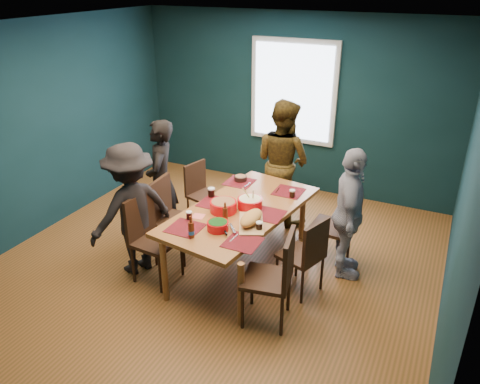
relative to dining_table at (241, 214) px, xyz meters
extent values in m
cube|color=#95552B|center=(-0.29, -0.04, -0.70)|extent=(5.00, 5.00, 0.01)
cube|color=silver|center=(-0.29, -0.04, 2.01)|extent=(5.00, 5.00, 0.01)
cube|color=#0F2A32|center=(-2.79, -0.04, 0.66)|extent=(0.01, 5.00, 2.70)
cube|color=#0F2A32|center=(2.21, -0.04, 0.66)|extent=(0.01, 5.00, 2.70)
cube|color=#0F2A32|center=(-0.29, 2.46, 0.66)|extent=(5.00, 0.01, 2.70)
cube|color=#0F2A32|center=(-0.29, -2.54, 0.66)|extent=(5.00, 0.01, 2.70)
cube|color=beige|center=(-0.29, 2.43, 0.86)|extent=(1.35, 0.06, 1.55)
cube|color=olive|center=(0.00, 0.00, 0.05)|extent=(1.28, 2.13, 0.05)
cylinder|color=olive|center=(-0.44, -0.92, -0.33)|extent=(0.07, 0.07, 0.71)
cylinder|color=olive|center=(0.44, -0.92, -0.33)|extent=(0.07, 0.07, 0.71)
cylinder|color=olive|center=(-0.44, 0.92, -0.33)|extent=(0.07, 0.07, 0.71)
cylinder|color=olive|center=(0.44, 0.92, -0.33)|extent=(0.07, 0.07, 0.71)
cube|color=#321B10|center=(-0.91, 0.75, -0.28)|extent=(0.47, 0.47, 0.04)
cube|color=#321B10|center=(-1.07, 0.79, -0.05)|extent=(0.13, 0.38, 0.42)
cylinder|color=#321B10|center=(-1.11, 0.63, -0.49)|extent=(0.03, 0.03, 0.39)
cylinder|color=#321B10|center=(-0.79, 0.55, -0.49)|extent=(0.03, 0.03, 0.39)
cylinder|color=#321B10|center=(-1.02, 0.95, -0.49)|extent=(0.03, 0.03, 0.39)
cylinder|color=#321B10|center=(-0.70, 0.87, -0.49)|extent=(0.03, 0.03, 0.39)
cube|color=#321B10|center=(-0.80, -0.13, -0.21)|extent=(0.47, 0.47, 0.04)
cube|color=#321B10|center=(-1.00, -0.14, 0.05)|extent=(0.07, 0.45, 0.49)
cylinder|color=#321B10|center=(-0.98, -0.33, -0.46)|extent=(0.03, 0.03, 0.46)
cylinder|color=#321B10|center=(-0.60, -0.31, -0.46)|extent=(0.03, 0.03, 0.46)
cylinder|color=#321B10|center=(-1.00, 0.06, -0.46)|extent=(0.03, 0.03, 0.46)
cylinder|color=#321B10|center=(-0.62, 0.08, -0.46)|extent=(0.03, 0.03, 0.46)
cube|color=#321B10|center=(-0.73, -0.64, -0.21)|extent=(0.49, 0.49, 0.04)
cube|color=#321B10|center=(-0.94, -0.62, 0.06)|extent=(0.08, 0.45, 0.49)
cylinder|color=#321B10|center=(-0.94, -0.81, -0.46)|extent=(0.03, 0.03, 0.46)
cylinder|color=#321B10|center=(-0.56, -0.84, -0.46)|extent=(0.03, 0.03, 0.46)
cylinder|color=#321B10|center=(-0.91, -0.43, -0.46)|extent=(0.03, 0.03, 0.46)
cylinder|color=#321B10|center=(-0.53, -0.46, -0.46)|extent=(0.03, 0.03, 0.46)
cube|color=#321B10|center=(0.91, 0.54, -0.22)|extent=(0.47, 0.47, 0.04)
cube|color=#321B10|center=(1.11, 0.53, 0.05)|extent=(0.07, 0.44, 0.48)
cylinder|color=#321B10|center=(0.71, 0.36, -0.46)|extent=(0.03, 0.03, 0.45)
cylinder|color=#321B10|center=(1.09, 0.34, -0.46)|extent=(0.03, 0.03, 0.45)
cylinder|color=#321B10|center=(0.73, 0.74, -0.46)|extent=(0.03, 0.03, 0.45)
cylinder|color=#321B10|center=(1.11, 0.72, -0.46)|extent=(0.03, 0.03, 0.45)
cube|color=#321B10|center=(0.77, -0.14, -0.26)|extent=(0.52, 0.52, 0.04)
cube|color=#321B10|center=(0.95, -0.20, -0.02)|extent=(0.17, 0.40, 0.44)
cylinder|color=#321B10|center=(0.55, -0.24, -0.48)|extent=(0.03, 0.03, 0.41)
cylinder|color=#321B10|center=(0.88, -0.36, -0.48)|extent=(0.03, 0.03, 0.41)
cylinder|color=#321B10|center=(0.67, 0.09, -0.48)|extent=(0.03, 0.03, 0.41)
cylinder|color=#321B10|center=(0.99, -0.03, -0.48)|extent=(0.03, 0.03, 0.41)
cube|color=#321B10|center=(0.64, -0.75, -0.21)|extent=(0.52, 0.52, 0.04)
cube|color=#321B10|center=(0.84, -0.71, 0.06)|extent=(0.12, 0.45, 0.49)
cylinder|color=#321B10|center=(0.48, -0.97, -0.46)|extent=(0.03, 0.03, 0.46)
cylinder|color=#321B10|center=(0.86, -0.90, -0.46)|extent=(0.03, 0.03, 0.46)
cylinder|color=#321B10|center=(0.41, -0.59, -0.46)|extent=(0.03, 0.03, 0.46)
cylinder|color=#321B10|center=(0.79, -0.52, -0.46)|extent=(0.03, 0.03, 0.46)
imported|color=black|center=(-1.23, 0.23, 0.10)|extent=(0.57, 0.67, 1.57)
imported|color=black|center=(-0.02, 1.35, 0.16)|extent=(1.00, 0.90, 1.71)
imported|color=white|center=(1.14, 0.38, 0.07)|extent=(0.60, 0.96, 1.53)
imported|color=black|center=(-1.08, -0.58, 0.09)|extent=(0.91, 1.15, 1.55)
cylinder|color=red|center=(-0.15, -0.14, 0.13)|extent=(0.30, 0.30, 0.12)
cylinder|color=#4B7C2D|center=(-0.15, -0.14, 0.19)|extent=(0.26, 0.26, 0.02)
cylinder|color=red|center=(0.08, 0.07, 0.13)|extent=(0.28, 0.28, 0.11)
cylinder|color=beige|center=(0.08, 0.07, 0.18)|extent=(0.25, 0.25, 0.02)
cylinder|color=tan|center=(0.12, 0.07, 0.22)|extent=(0.08, 0.15, 0.22)
cylinder|color=tan|center=(0.05, 0.07, 0.22)|extent=(0.07, 0.16, 0.22)
cylinder|color=red|center=(-0.01, -0.54, 0.12)|extent=(0.22, 0.22, 0.09)
cylinder|color=#134C13|center=(-0.01, -0.54, 0.16)|extent=(0.20, 0.20, 0.02)
cube|color=tan|center=(0.26, -0.28, 0.08)|extent=(0.44, 0.56, 0.02)
ellipsoid|color=#D38E4B|center=(0.26, -0.28, 0.15)|extent=(0.33, 0.44, 0.12)
cube|color=silver|center=(0.13, -0.48, 0.10)|extent=(0.15, 0.17, 0.00)
cylinder|color=black|center=(0.11, -0.59, 0.10)|extent=(0.09, 0.10, 0.02)
sphere|color=#235A14|center=(0.26, -0.39, 0.16)|extent=(0.04, 0.04, 0.04)
sphere|color=#235A14|center=(0.26, -0.28, 0.16)|extent=(0.04, 0.04, 0.04)
sphere|color=#235A14|center=(0.26, -0.17, 0.16)|extent=(0.04, 0.04, 0.04)
cylinder|color=black|center=(-0.34, 0.70, 0.10)|extent=(0.16, 0.16, 0.07)
cylinder|color=#4B7C2D|center=(-0.34, 0.70, 0.13)|extent=(0.13, 0.13, 0.02)
cylinder|color=#4E1D0E|center=(-0.18, -0.78, 0.16)|extent=(0.06, 0.06, 0.17)
cylinder|color=#4E1D0E|center=(-0.18, -0.78, 0.28)|extent=(0.02, 0.02, 0.07)
cylinder|color=#1749A4|center=(-0.18, -0.78, 0.13)|extent=(0.06, 0.06, 0.04)
cylinder|color=#4E1D0E|center=(-0.03, -0.33, 0.15)|extent=(0.06, 0.06, 0.16)
cylinder|color=#4E1D0E|center=(-0.03, -0.33, 0.26)|extent=(0.02, 0.02, 0.06)
cylinder|color=black|center=(-0.39, -0.47, 0.12)|extent=(0.06, 0.06, 0.09)
cylinder|color=silver|center=(-0.39, -0.47, 0.16)|extent=(0.07, 0.07, 0.01)
cylinder|color=black|center=(0.38, -0.36, 0.12)|extent=(0.07, 0.07, 0.10)
cylinder|color=silver|center=(0.38, -0.36, 0.16)|extent=(0.07, 0.07, 0.01)
cylinder|color=black|center=(0.42, 0.53, 0.12)|extent=(0.07, 0.07, 0.09)
cylinder|color=silver|center=(0.42, 0.53, 0.16)|extent=(0.07, 0.07, 0.01)
cylinder|color=black|center=(-0.45, 0.13, 0.13)|extent=(0.08, 0.08, 0.11)
cylinder|color=silver|center=(-0.45, 0.13, 0.18)|extent=(0.08, 0.08, 0.02)
cube|color=#EA6662|center=(0.40, 0.00, 0.07)|extent=(0.17, 0.17, 0.00)
cube|color=#EA6662|center=(-0.34, -0.37, 0.07)|extent=(0.15, 0.15, 0.00)
cube|color=#EA6662|center=(0.31, -0.69, 0.07)|extent=(0.17, 0.17, 0.00)
camera|label=1|loc=(2.02, -4.23, 2.49)|focal=35.00mm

